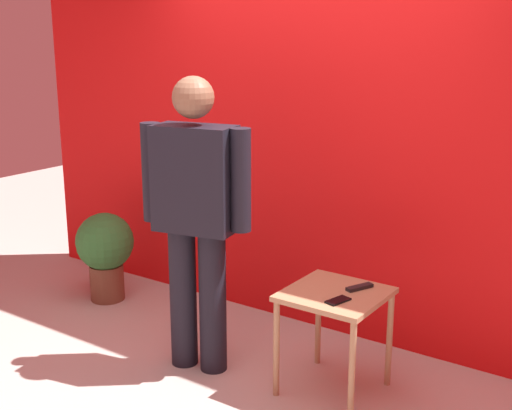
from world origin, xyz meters
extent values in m
plane|color=#B7B2A8|center=(0.00, 0.00, 0.00)|extent=(12.00, 12.00, 0.00)
cube|color=red|center=(0.00, 1.26, 1.54)|extent=(5.08, 0.12, 3.08)
cylinder|color=black|center=(-0.33, 0.25, 0.44)|extent=(0.20, 0.20, 0.88)
cylinder|color=black|center=(-0.13, 0.29, 0.44)|extent=(0.20, 0.20, 0.88)
cube|color=black|center=(-0.23, 0.27, 1.19)|extent=(0.52, 0.33, 0.62)
cube|color=red|center=(-0.26, 0.39, 1.22)|extent=(0.13, 0.04, 0.52)
cube|color=#C68CB7|center=(-0.26, 0.39, 1.21)|extent=(0.05, 0.02, 0.47)
cylinder|color=black|center=(-0.52, 0.21, 1.21)|extent=(0.14, 0.14, 0.59)
cylinder|color=black|center=(0.05, 0.33, 1.21)|extent=(0.14, 0.14, 0.59)
sphere|color=brown|center=(-0.23, 0.27, 1.66)|extent=(0.24, 0.24, 0.24)
cube|color=tan|center=(0.59, 0.48, 0.59)|extent=(0.53, 0.53, 0.03)
cylinder|color=tan|center=(0.36, 0.24, 0.29)|extent=(0.04, 0.04, 0.58)
cylinder|color=tan|center=(0.83, 0.24, 0.29)|extent=(0.04, 0.04, 0.58)
cylinder|color=tan|center=(0.36, 0.72, 0.29)|extent=(0.04, 0.04, 0.58)
cylinder|color=tan|center=(0.83, 0.72, 0.29)|extent=(0.04, 0.04, 0.58)
cube|color=black|center=(0.67, 0.37, 0.61)|extent=(0.10, 0.16, 0.01)
cube|color=black|center=(0.68, 0.60, 0.62)|extent=(0.11, 0.17, 0.02)
cylinder|color=brown|center=(-1.50, 0.70, 0.14)|extent=(0.26, 0.26, 0.28)
sphere|color=#2D7233|center=(-1.50, 0.70, 0.47)|extent=(0.44, 0.44, 0.44)
camera|label=1|loc=(2.27, -2.72, 2.05)|focal=47.98mm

